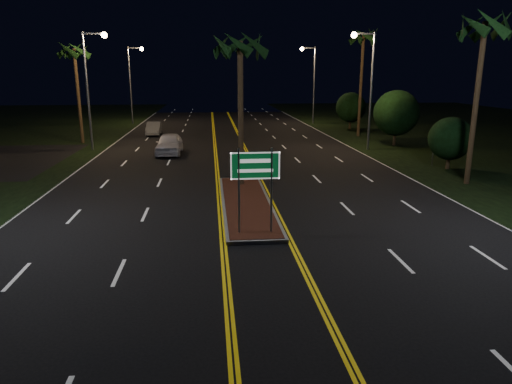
{
  "coord_description": "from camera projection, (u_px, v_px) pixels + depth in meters",
  "views": [
    {
      "loc": [
        -1.59,
        -13.31,
        5.93
      ],
      "look_at": [
        -0.04,
        2.09,
        1.9
      ],
      "focal_mm": 32.0,
      "sensor_mm": 36.0,
      "label": 1
    }
  ],
  "objects": [
    {
      "name": "streetlight_right_mid",
      "position": [
        367.0,
        77.0,
        35.25
      ],
      "size": [
        1.91,
        0.44,
        9.0
      ],
      "color": "gray",
      "rests_on": "ground"
    },
    {
      "name": "shrub_mid",
      "position": [
        396.0,
        113.0,
        38.24
      ],
      "size": [
        3.78,
        3.78,
        4.62
      ],
      "color": "#382819",
      "rests_on": "ground"
    },
    {
      "name": "palm_median",
      "position": [
        240.0,
        46.0,
        22.74
      ],
      "size": [
        2.4,
        2.4,
        8.3
      ],
      "color": "#382819",
      "rests_on": "ground"
    },
    {
      "name": "median_island",
      "position": [
        246.0,
        203.0,
        21.18
      ],
      "size": [
        2.25,
        10.25,
        0.17
      ],
      "color": "gray",
      "rests_on": "ground"
    },
    {
      "name": "palm_left_far",
      "position": [
        74.0,
        51.0,
        38.24
      ],
      "size": [
        2.4,
        2.4,
        8.8
      ],
      "color": "#382819",
      "rests_on": "ground"
    },
    {
      "name": "streetlight_left_far",
      "position": [
        133.0,
        76.0,
        54.38
      ],
      "size": [
        1.91,
        0.44,
        9.0
      ],
      "color": "gray",
      "rests_on": "ground"
    },
    {
      "name": "ground",
      "position": [
        264.0,
        266.0,
        14.46
      ],
      "size": [
        120.0,
        120.0,
        0.0
      ],
      "primitive_type": "plane",
      "color": "black",
      "rests_on": "ground"
    },
    {
      "name": "warning_sign",
      "position": [
        434.0,
        142.0,
        29.84
      ],
      "size": [
        1.01,
        0.12,
        2.41
      ],
      "rotation": [
        0.0,
        0.0,
        0.09
      ],
      "color": "gray",
      "rests_on": "ground"
    },
    {
      "name": "car_near",
      "position": [
        169.0,
        142.0,
        34.5
      ],
      "size": [
        2.44,
        5.5,
        1.82
      ],
      "primitive_type": "imported",
      "rotation": [
        0.0,
        0.0,
        -0.02
      ],
      "color": "white",
      "rests_on": "ground"
    },
    {
      "name": "palm_right_far",
      "position": [
        364.0,
        38.0,
        42.29
      ],
      "size": [
        2.4,
        2.4,
        10.3
      ],
      "color": "#382819",
      "rests_on": "ground"
    },
    {
      "name": "shrub_far",
      "position": [
        351.0,
        107.0,
        49.87
      ],
      "size": [
        3.24,
        3.24,
        3.96
      ],
      "color": "#382819",
      "rests_on": "ground"
    },
    {
      "name": "streetlight_left_mid",
      "position": [
        91.0,
        77.0,
        35.12
      ],
      "size": [
        1.91,
        0.44,
        9.0
      ],
      "color": "gray",
      "rests_on": "ground"
    },
    {
      "name": "car_far",
      "position": [
        154.0,
        127.0,
        45.37
      ],
      "size": [
        1.98,
        4.43,
        1.46
      ],
      "primitive_type": "imported",
      "rotation": [
        0.0,
        0.0,
        0.02
      ],
      "color": "#9EA2A7",
      "rests_on": "ground"
    },
    {
      "name": "highway_sign",
      "position": [
        255.0,
        174.0,
        16.55
      ],
      "size": [
        1.8,
        0.08,
        3.2
      ],
      "color": "gray",
      "rests_on": "ground"
    },
    {
      "name": "palm_right_near",
      "position": [
        485.0,
        27.0,
        23.23
      ],
      "size": [
        2.4,
        2.4,
        9.3
      ],
      "color": "#382819",
      "rests_on": "ground"
    },
    {
      "name": "shrub_near",
      "position": [
        450.0,
        139.0,
        28.76
      ],
      "size": [
        2.7,
        2.7,
        3.3
      ],
      "color": "#382819",
      "rests_on": "ground"
    },
    {
      "name": "streetlight_right_far",
      "position": [
        311.0,
        76.0,
        54.51
      ],
      "size": [
        1.91,
        0.44,
        9.0
      ],
      "color": "gray",
      "rests_on": "ground"
    }
  ]
}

